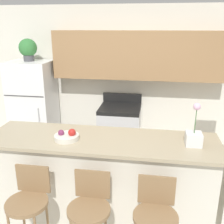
% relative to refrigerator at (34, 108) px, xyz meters
% --- Properties ---
extents(ground_plane, '(14.00, 14.00, 0.00)m').
position_rel_refrigerator_xyz_m(ground_plane, '(1.57, -1.72, -0.82)').
color(ground_plane, beige).
extents(wall_back, '(5.60, 0.38, 2.55)m').
position_rel_refrigerator_xyz_m(wall_back, '(1.68, 0.29, 0.67)').
color(wall_back, silver).
rests_on(wall_back, ground_plane).
extents(counter_bar, '(2.44, 0.70, 1.10)m').
position_rel_refrigerator_xyz_m(counter_bar, '(1.57, -1.72, -0.27)').
color(counter_bar, silver).
rests_on(counter_bar, ground_plane).
extents(refrigerator, '(0.72, 0.65, 1.65)m').
position_rel_refrigerator_xyz_m(refrigerator, '(0.00, 0.00, 0.00)').
color(refrigerator, white).
rests_on(refrigerator, ground_plane).
extents(stove_range, '(0.69, 0.65, 1.07)m').
position_rel_refrigerator_xyz_m(stove_range, '(1.55, 0.00, -0.36)').
color(stove_range, silver).
rests_on(stove_range, ground_plane).
extents(bar_stool_left, '(0.39, 0.39, 0.96)m').
position_rel_refrigerator_xyz_m(bar_stool_left, '(0.99, -2.27, -0.17)').
color(bar_stool_left, olive).
rests_on(bar_stool_left, ground_plane).
extents(bar_stool_mid, '(0.39, 0.39, 0.96)m').
position_rel_refrigerator_xyz_m(bar_stool_mid, '(1.57, -2.27, -0.17)').
color(bar_stool_mid, olive).
rests_on(bar_stool_mid, ground_plane).
extents(bar_stool_right, '(0.39, 0.39, 0.96)m').
position_rel_refrigerator_xyz_m(bar_stool_right, '(2.16, -2.27, -0.17)').
color(bar_stool_right, olive).
rests_on(bar_stool_right, ground_plane).
extents(potted_plant_on_fridge, '(0.30, 0.30, 0.37)m').
position_rel_refrigerator_xyz_m(potted_plant_on_fridge, '(-0.00, 0.00, 1.02)').
color(potted_plant_on_fridge, '#4C4C51').
rests_on(potted_plant_on_fridge, refrigerator).
extents(orchid_vase, '(0.16, 0.16, 0.43)m').
position_rel_refrigerator_xyz_m(orchid_vase, '(2.50, -1.73, 0.37)').
color(orchid_vase, white).
rests_on(orchid_vase, counter_bar).
extents(fruit_bowl, '(0.25, 0.25, 0.12)m').
position_rel_refrigerator_xyz_m(fruit_bowl, '(1.23, -1.80, 0.31)').
color(fruit_bowl, silver).
rests_on(fruit_bowl, counter_bar).
extents(trash_bin, '(0.28, 0.28, 0.38)m').
position_rel_refrigerator_xyz_m(trash_bin, '(0.58, -0.21, -0.63)').
color(trash_bin, black).
rests_on(trash_bin, ground_plane).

